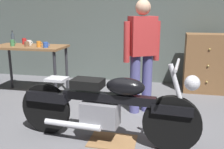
{
  "coord_description": "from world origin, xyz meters",
  "views": [
    {
      "loc": [
        0.75,
        -2.72,
        1.53
      ],
      "look_at": [
        0.02,
        0.7,
        0.65
      ],
      "focal_mm": 41.44,
      "sensor_mm": 36.0,
      "label": 1
    }
  ],
  "objects_px": {
    "person_standing": "(142,52)",
    "mug_red_diner": "(24,41)",
    "mug_white_ceramic": "(29,43)",
    "motorcycle": "(105,106)",
    "wooden_dresser": "(206,63)",
    "mug_brown_stoneware": "(27,44)",
    "mug_blue_enamel": "(46,45)",
    "mug_green_speckled": "(13,43)",
    "bottle": "(13,38)",
    "mug_orange_travel": "(39,44)"
  },
  "relations": [
    {
      "from": "person_standing",
      "to": "mug_red_diner",
      "type": "xyz_separation_m",
      "value": [
        -2.25,
        0.62,
        0.03
      ]
    },
    {
      "from": "mug_white_ceramic",
      "to": "mug_red_diner",
      "type": "bearing_deg",
      "value": 146.24
    },
    {
      "from": "motorcycle",
      "to": "wooden_dresser",
      "type": "height_order",
      "value": "wooden_dresser"
    },
    {
      "from": "mug_red_diner",
      "to": "person_standing",
      "type": "bearing_deg",
      "value": -15.32
    },
    {
      "from": "person_standing",
      "to": "mug_brown_stoneware",
      "type": "height_order",
      "value": "person_standing"
    },
    {
      "from": "mug_blue_enamel",
      "to": "mug_white_ceramic",
      "type": "height_order",
      "value": "mug_blue_enamel"
    },
    {
      "from": "motorcycle",
      "to": "mug_red_diner",
      "type": "xyz_separation_m",
      "value": [
        -1.95,
        1.64,
        0.51
      ]
    },
    {
      "from": "mug_green_speckled",
      "to": "person_standing",
      "type": "bearing_deg",
      "value": -8.21
    },
    {
      "from": "bottle",
      "to": "motorcycle",
      "type": "bearing_deg",
      "value": -37.51
    },
    {
      "from": "mug_brown_stoneware",
      "to": "wooden_dresser",
      "type": "bearing_deg",
      "value": 16.22
    },
    {
      "from": "motorcycle",
      "to": "wooden_dresser",
      "type": "relative_size",
      "value": 1.99
    },
    {
      "from": "mug_brown_stoneware",
      "to": "mug_green_speckled",
      "type": "relative_size",
      "value": 0.96
    },
    {
      "from": "wooden_dresser",
      "to": "mug_white_ceramic",
      "type": "distance_m",
      "value": 3.3
    },
    {
      "from": "mug_white_ceramic",
      "to": "bottle",
      "type": "relative_size",
      "value": 0.48
    },
    {
      "from": "mug_blue_enamel",
      "to": "mug_orange_travel",
      "type": "xyz_separation_m",
      "value": [
        -0.15,
        0.04,
        0.0
      ]
    },
    {
      "from": "wooden_dresser",
      "to": "mug_red_diner",
      "type": "relative_size",
      "value": 9.7
    },
    {
      "from": "person_standing",
      "to": "mug_orange_travel",
      "type": "height_order",
      "value": "person_standing"
    },
    {
      "from": "wooden_dresser",
      "to": "mug_brown_stoneware",
      "type": "bearing_deg",
      "value": -163.78
    },
    {
      "from": "mug_blue_enamel",
      "to": "mug_red_diner",
      "type": "bearing_deg",
      "value": 151.26
    },
    {
      "from": "mug_blue_enamel",
      "to": "mug_green_speckled",
      "type": "height_order",
      "value": "mug_green_speckled"
    },
    {
      "from": "person_standing",
      "to": "mug_green_speckled",
      "type": "relative_size",
      "value": 14.53
    },
    {
      "from": "person_standing",
      "to": "mug_red_diner",
      "type": "relative_size",
      "value": 14.72
    },
    {
      "from": "mug_orange_travel",
      "to": "mug_red_diner",
      "type": "xyz_separation_m",
      "value": [
        -0.44,
        0.28,
        0.01
      ]
    },
    {
      "from": "motorcycle",
      "to": "mug_orange_travel",
      "type": "distance_m",
      "value": 2.1
    },
    {
      "from": "mug_brown_stoneware",
      "to": "person_standing",
      "type": "bearing_deg",
      "value": -9.49
    },
    {
      "from": "motorcycle",
      "to": "bottle",
      "type": "bearing_deg",
      "value": 147.33
    },
    {
      "from": "person_standing",
      "to": "mug_green_speckled",
      "type": "bearing_deg",
      "value": -39.2
    },
    {
      "from": "mug_orange_travel",
      "to": "mug_red_diner",
      "type": "height_order",
      "value": "mug_red_diner"
    },
    {
      "from": "wooden_dresser",
      "to": "mug_blue_enamel",
      "type": "height_order",
      "value": "wooden_dresser"
    },
    {
      "from": "person_standing",
      "to": "mug_orange_travel",
      "type": "bearing_deg",
      "value": -41.62
    },
    {
      "from": "person_standing",
      "to": "mug_green_speckled",
      "type": "xyz_separation_m",
      "value": [
        -2.32,
        0.33,
        0.03
      ]
    },
    {
      "from": "wooden_dresser",
      "to": "mug_orange_travel",
      "type": "distance_m",
      "value": 3.08
    },
    {
      "from": "motorcycle",
      "to": "mug_brown_stoneware",
      "type": "relative_size",
      "value": 19.74
    },
    {
      "from": "mug_blue_enamel",
      "to": "mug_brown_stoneware",
      "type": "relative_size",
      "value": 1.07
    },
    {
      "from": "mug_red_diner",
      "to": "mug_brown_stoneware",
      "type": "relative_size",
      "value": 1.02
    },
    {
      "from": "motorcycle",
      "to": "mug_brown_stoneware",
      "type": "bearing_deg",
      "value": 146.7
    },
    {
      "from": "mug_white_ceramic",
      "to": "wooden_dresser",
      "type": "bearing_deg",
      "value": 13.17
    },
    {
      "from": "mug_orange_travel",
      "to": "mug_brown_stoneware",
      "type": "distance_m",
      "value": 0.23
    },
    {
      "from": "person_standing",
      "to": "mug_white_ceramic",
      "type": "distance_m",
      "value": 2.16
    },
    {
      "from": "mug_orange_travel",
      "to": "mug_white_ceramic",
      "type": "xyz_separation_m",
      "value": [
        -0.28,
        0.17,
        -0.01
      ]
    },
    {
      "from": "wooden_dresser",
      "to": "motorcycle",
      "type": "bearing_deg",
      "value": -121.62
    },
    {
      "from": "person_standing",
      "to": "mug_orange_travel",
      "type": "distance_m",
      "value": 1.85
    },
    {
      "from": "wooden_dresser",
      "to": "mug_green_speckled",
      "type": "distance_m",
      "value": 3.56
    },
    {
      "from": "mug_white_ceramic",
      "to": "mug_orange_travel",
      "type": "bearing_deg",
      "value": -31.26
    },
    {
      "from": "wooden_dresser",
      "to": "mug_red_diner",
      "type": "distance_m",
      "value": 3.44
    },
    {
      "from": "person_standing",
      "to": "wooden_dresser",
      "type": "distance_m",
      "value": 1.71
    },
    {
      "from": "mug_green_speckled",
      "to": "bottle",
      "type": "xyz_separation_m",
      "value": [
        -0.21,
        0.35,
        0.04
      ]
    },
    {
      "from": "bottle",
      "to": "mug_white_ceramic",
      "type": "bearing_deg",
      "value": -21.66
    },
    {
      "from": "mug_white_ceramic",
      "to": "mug_brown_stoneware",
      "type": "xyz_separation_m",
      "value": [
        0.05,
        -0.17,
        -0.0
      ]
    },
    {
      "from": "mug_blue_enamel",
      "to": "mug_white_ceramic",
      "type": "distance_m",
      "value": 0.48
    }
  ]
}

